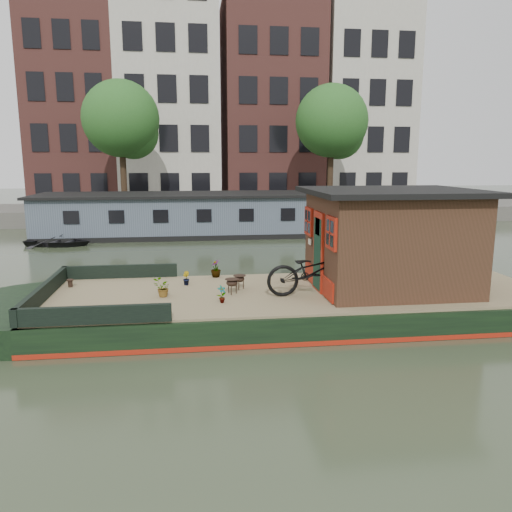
{
  "coord_description": "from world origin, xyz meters",
  "views": [
    {
      "loc": [
        -2.56,
        -11.43,
        3.74
      ],
      "look_at": [
        -1.02,
        0.5,
        1.43
      ],
      "focal_mm": 35.0,
      "sensor_mm": 36.0,
      "label": 1
    }
  ],
  "objects": [
    {
      "name": "quay",
      "position": [
        0.0,
        20.5,
        0.45
      ],
      "size": [
        60.0,
        6.0,
        0.9
      ],
      "primitive_type": "cube",
      "color": "#47443F",
      "rests_on": "ground"
    },
    {
      "name": "potted_plant_b",
      "position": [
        -2.75,
        0.93,
        0.82
      ],
      "size": [
        0.22,
        0.24,
        0.35
      ],
      "primitive_type": "imported",
      "rotation": [
        0.0,
        0.0,
        1.99
      ],
      "color": "brown",
      "rests_on": "houseboat_deck"
    },
    {
      "name": "brazier_front",
      "position": [
        -1.45,
        0.33,
        0.82
      ],
      "size": [
        0.34,
        0.34,
        0.35
      ],
      "primitive_type": null,
      "rotation": [
        0.0,
        0.0,
        -0.06
      ],
      "color": "black",
      "rests_on": "houseboat_deck"
    },
    {
      "name": "potted_plant_a",
      "position": [
        -1.95,
        -0.8,
        0.85
      ],
      "size": [
        0.25,
        0.23,
        0.39
      ],
      "primitive_type": "imported",
      "rotation": [
        0.0,
        0.0,
        0.54
      ],
      "color": "brown",
      "rests_on": "houseboat_deck"
    },
    {
      "name": "bollard_port",
      "position": [
        -5.6,
        1.09,
        0.75
      ],
      "size": [
        0.17,
        0.17,
        0.19
      ],
      "primitive_type": "cylinder",
      "color": "black",
      "rests_on": "houseboat_deck"
    },
    {
      "name": "far_houseboat",
      "position": [
        0.0,
        14.0,
        0.97
      ],
      "size": [
        20.4,
        4.4,
        2.11
      ],
      "color": "#4B5664",
      "rests_on": "ground"
    },
    {
      "name": "brazier_rear",
      "position": [
        -1.66,
        -0.08,
        0.83
      ],
      "size": [
        0.42,
        0.42,
        0.37
      ],
      "primitive_type": null,
      "rotation": [
        0.0,
        0.0,
        0.28
      ],
      "color": "black",
      "rests_on": "houseboat_deck"
    },
    {
      "name": "houseboat_hull",
      "position": [
        -1.33,
        0.0,
        0.27
      ],
      "size": [
        14.01,
        4.02,
        0.6
      ],
      "color": "black",
      "rests_on": "ground"
    },
    {
      "name": "potted_plant_d",
      "position": [
        -1.96,
        1.7,
        0.89
      ],
      "size": [
        0.31,
        0.31,
        0.47
      ],
      "primitive_type": "imported",
      "rotation": [
        0.0,
        0.0,
        4.89
      ],
      "color": "brown",
      "rests_on": "houseboat_deck"
    },
    {
      "name": "bicycle",
      "position": [
        0.2,
        -0.41,
        1.22
      ],
      "size": [
        2.21,
        0.83,
        1.15
      ],
      "primitive_type": "imported",
      "rotation": [
        0.0,
        0.0,
        1.6
      ],
      "color": "black",
      "rests_on": "houseboat_deck"
    },
    {
      "name": "houseboat_deck",
      "position": [
        0.0,
        0.0,
        0.62
      ],
      "size": [
        11.8,
        3.8,
        0.05
      ],
      "primitive_type": "cube",
      "color": "olive",
      "rests_on": "houseboat_hull"
    },
    {
      "name": "dinghy",
      "position": [
        -8.52,
        11.5,
        0.3
      ],
      "size": [
        3.29,
        2.65,
        0.6
      ],
      "primitive_type": "imported",
      "rotation": [
        0.0,
        0.0,
        1.36
      ],
      "color": "black",
      "rests_on": "ground"
    },
    {
      "name": "townhouse_row",
      "position": [
        0.15,
        27.5,
        7.9
      ],
      "size": [
        27.25,
        8.0,
        16.5
      ],
      "color": "brown",
      "rests_on": "ground"
    },
    {
      "name": "bollard_stbd",
      "position": [
        -5.12,
        -1.7,
        0.76
      ],
      "size": [
        0.2,
        0.2,
        0.23
      ],
      "primitive_type": "cylinder",
      "color": "black",
      "rests_on": "houseboat_deck"
    },
    {
      "name": "potted_plant_c",
      "position": [
        -3.27,
        -0.14,
        0.86
      ],
      "size": [
        0.5,
        0.48,
        0.43
      ],
      "primitive_type": "imported",
      "rotation": [
        0.0,
        0.0,
        3.66
      ],
      "color": "#AC3D32",
      "rests_on": "houseboat_deck"
    },
    {
      "name": "cabin",
      "position": [
        2.19,
        0.0,
        1.88
      ],
      "size": [
        4.0,
        3.5,
        2.42
      ],
      "color": "black",
      "rests_on": "houseboat_deck"
    },
    {
      "name": "tree_right",
      "position": [
        6.14,
        19.07,
        5.89
      ],
      "size": [
        4.4,
        4.4,
        7.4
      ],
      "color": "#332316",
      "rests_on": "quay"
    },
    {
      "name": "ground",
      "position": [
        0.0,
        0.0,
        0.0
      ],
      "size": [
        120.0,
        120.0,
        0.0
      ],
      "primitive_type": "plane",
      "color": "#29311F",
      "rests_on": "ground"
    },
    {
      "name": "tree_left",
      "position": [
        -6.36,
        19.07,
        5.89
      ],
      "size": [
        4.4,
        4.4,
        7.4
      ],
      "color": "#332316",
      "rests_on": "quay"
    },
    {
      "name": "bow_bulwark",
      "position": [
        -5.07,
        0.0,
        0.82
      ],
      "size": [
        3.0,
        4.0,
        0.35
      ],
      "color": "black",
      "rests_on": "houseboat_deck"
    }
  ]
}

